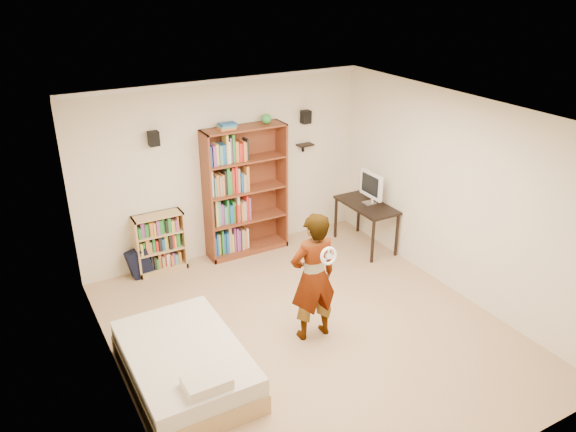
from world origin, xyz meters
name	(u,v)px	position (x,y,z in m)	size (l,w,h in m)	color
ground	(310,331)	(0.00, 0.00, 0.00)	(4.50, 5.00, 0.01)	tan
room_shell	(312,200)	(0.00, 0.00, 1.76)	(4.52, 5.02, 2.71)	beige
crown_molding	(314,120)	(0.00, 0.00, 2.67)	(4.50, 5.00, 0.06)	white
speaker_left	(154,139)	(-1.05, 2.40, 2.00)	(0.14, 0.12, 0.20)	black
speaker_right	(306,117)	(1.35, 2.40, 2.00)	(0.14, 0.12, 0.20)	black
wall_shelf	(305,145)	(1.35, 2.41, 1.55)	(0.25, 0.16, 0.03)	black
tall_bookshelf	(246,192)	(0.25, 2.31, 1.00)	(1.27, 0.37, 2.01)	brown
low_bookshelf	(160,243)	(-1.13, 2.36, 0.45)	(0.72, 0.27, 0.90)	tan
computer_desk	(365,225)	(1.96, 1.54, 0.37)	(0.54, 1.08, 0.73)	black
imac	(370,188)	(2.01, 1.54, 0.99)	(0.10, 0.50, 0.50)	white
daybed	(185,360)	(-1.65, -0.11, 0.26)	(1.16, 1.79, 0.53)	silver
person	(313,277)	(-0.01, -0.07, 0.81)	(0.59, 0.39, 1.63)	black
wii_wheel	(329,256)	(-0.01, -0.38, 1.24)	(0.21, 0.21, 0.04)	white
navy_bag	(139,263)	(-1.46, 2.34, 0.23)	(0.33, 0.22, 0.45)	black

